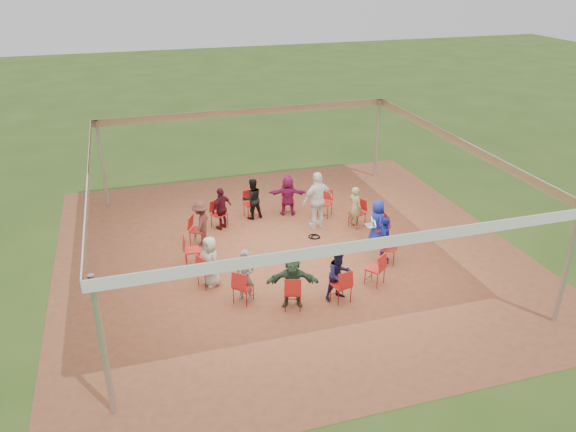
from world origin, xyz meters
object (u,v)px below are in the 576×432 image
object	(u,v)px
chair_0	(380,229)
person_seated_1	(355,207)
chair_3	(288,200)
person_seated_8	(292,281)
chair_5	(219,214)
person_seated_6	(211,261)
chair_4	(251,204)
person_seated_2	(288,195)
chair_2	(325,204)
person_seated_3	(252,199)
person_seated_0	(377,222)
chair_12	(375,269)
chair_13	(388,248)
person_seated_5	(201,223)
chair_7	(192,250)
person_seated_4	(222,208)
chair_8	(207,271)
cable_coil	(315,237)
person_seated_7	(245,276)
chair_9	(243,286)
standing_person	(318,200)
person_seated_10	(384,240)
chair_11	(341,285)
person_seated_9	(339,275)
chair_10	(293,292)
laptop	(372,224)
chair_1	(357,213)

from	to	relation	value
chair_0	person_seated_1	xyz separation A→B (m)	(-0.33, 1.17, 0.24)
chair_3	person_seated_8	xyz separation A→B (m)	(-1.46, -5.24, 0.24)
chair_5	person_seated_6	size ratio (longest dim) A/B	0.66
chair_4	person_seated_6	size ratio (longest dim) A/B	0.66
person_seated_6	person_seated_2	bearing A→B (deg)	115.71
chair_2	person_seated_3	distance (m)	2.38
person_seated_0	person_seated_2	size ratio (longest dim) A/B	1.00
chair_12	person_seated_2	size ratio (longest dim) A/B	0.66
person_seated_8	chair_3	bearing A→B (deg)	90.00
chair_13	person_seated_5	distance (m)	5.45
chair_7	person_seated_4	xyz separation A→B (m)	(1.22, 2.02, 0.24)
chair_7	person_seated_0	distance (m)	5.45
chair_4	chair_8	size ratio (longest dim) A/B	1.00
chair_2	cable_coil	distance (m)	1.66
chair_13	person_seated_7	bearing A→B (deg)	127.56
chair_8	person_seated_3	world-z (taller)	person_seated_3
chair_9	person_seated_4	xyz separation A→B (m)	(0.28, 4.25, 0.24)
person_seated_5	standing_person	world-z (taller)	standing_person
person_seated_0	standing_person	distance (m)	2.03
person_seated_8	person_seated_10	xyz separation A→B (m)	(3.05, 1.30, 0.00)
chair_9	chair_11	size ratio (longest dim) A/B	1.00
chair_2	person_seated_9	distance (m)	4.91
person_seated_8	chair_5	bearing A→B (deg)	116.32
person_seated_2	person_seated_9	distance (m)	5.19
chair_12	person_seated_5	xyz separation A→B (m)	(-3.97, 3.52, 0.24)
person_seated_5	person_seated_3	bearing A→B (deg)	154.29
person_seated_8	person_seated_6	bearing A→B (deg)	154.29
chair_0	chair_7	xyz separation A→B (m)	(-5.55, 0.26, 0.00)
chair_9	person_seated_7	world-z (taller)	person_seated_7
chair_13	chair_8	bearing A→B (deg)	115.71
person_seated_5	chair_2	bearing A→B (deg)	129.58
person_seated_9	chair_5	bearing A→B (deg)	103.15
chair_5	chair_9	size ratio (longest dim) A/B	1.00
chair_13	person_seated_5	xyz separation A→B (m)	(-4.78, 2.59, 0.24)
chair_13	person_seated_9	xyz separation A→B (m)	(-1.98, -1.29, 0.24)
chair_2	person_seated_8	xyz separation A→B (m)	(-2.55, -4.65, 0.24)
chair_10	chair_12	size ratio (longest dim) A/B	1.00
person_seated_2	laptop	world-z (taller)	person_seated_2
person_seated_3	person_seated_10	bearing A→B (deg)	115.71
person_seated_7	person_seated_9	bearing A→B (deg)	25.71
person_seated_2	laptop	size ratio (longest dim) A/B	3.88
chair_0	chair_1	distance (m)	1.24
person_seated_6	standing_person	bearing A→B (deg)	99.70
chair_4	chair_9	world-z (taller)	same
person_seated_6	laptop	distance (m)	5.03
chair_0	standing_person	world-z (taller)	standing_person
chair_8	person_seated_1	world-z (taller)	person_seated_1
chair_9	person_seated_3	distance (m)	4.91
chair_8	person_seated_5	size ratio (longest dim) A/B	0.66
chair_7	person_seated_2	xyz separation A→B (m)	(3.49, 2.43, 0.24)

